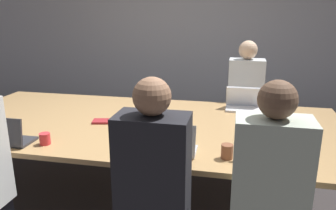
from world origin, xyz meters
name	(u,v)px	position (x,y,z in m)	size (l,w,h in m)	color
ground_plane	(141,193)	(0.00, 0.00, 0.00)	(24.00, 24.00, 0.00)	#383333
curtain_wall	(183,31)	(0.00, 2.46, 1.40)	(12.00, 0.06, 2.80)	#ADADB2
conference_table	(139,127)	(0.00, 0.00, 0.68)	(3.68, 1.66, 0.73)	tan
laptop_near_midright	(171,145)	(0.42, -0.61, 0.80)	(0.35, 0.23, 0.23)	#B7B7BC
person_near_midright	(153,200)	(0.42, -1.13, 0.67)	(0.40, 0.24, 1.38)	#2D2D38
cup_near_midright	(137,141)	(0.15, -0.56, 0.78)	(0.09, 0.09, 0.10)	white
bottle_near_midright	(139,127)	(0.13, -0.43, 0.84)	(0.07, 0.07, 0.26)	black
laptop_far_right	(244,103)	(0.94, 0.62, 0.80)	(0.36, 0.23, 0.23)	silver
person_far_right	(245,102)	(0.96, 1.10, 0.67)	(0.40, 0.24, 1.39)	#2D2D38
cup_far_right	(272,107)	(1.22, 0.61, 0.78)	(0.07, 0.07, 0.09)	red
laptop_near_right	(269,152)	(1.09, -0.59, 0.79)	(0.34, 0.23, 0.22)	#B7B7BC
person_near_right	(267,206)	(1.05, -1.05, 0.67)	(0.40, 0.24, 1.38)	#2D2D38
cup_near_right	(227,152)	(0.81, -0.61, 0.78)	(0.08, 0.08, 0.10)	brown
laptop_near_left	(6,136)	(-0.84, -0.70, 0.80)	(0.35, 0.22, 0.23)	#333338
cup_near_left	(45,139)	(-0.55, -0.64, 0.77)	(0.08, 0.08, 0.09)	red
stapler	(139,127)	(0.06, -0.19, 0.75)	(0.12, 0.15, 0.05)	black
notebook	(102,121)	(-0.33, -0.07, 0.74)	(0.19, 0.16, 0.02)	maroon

